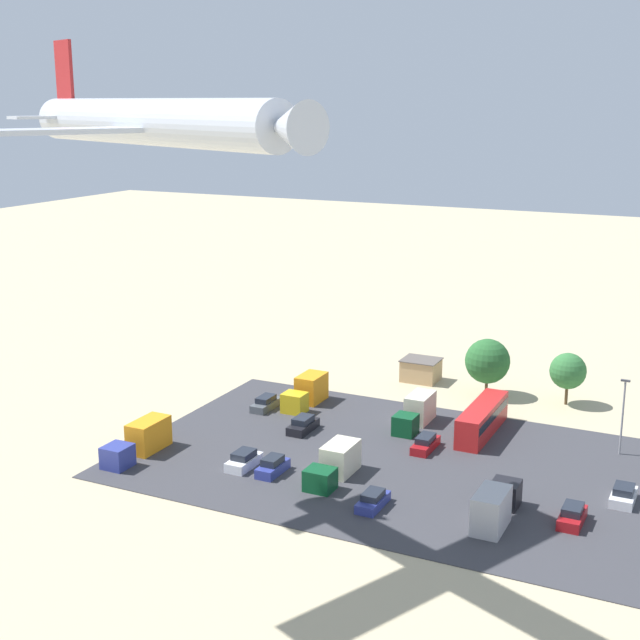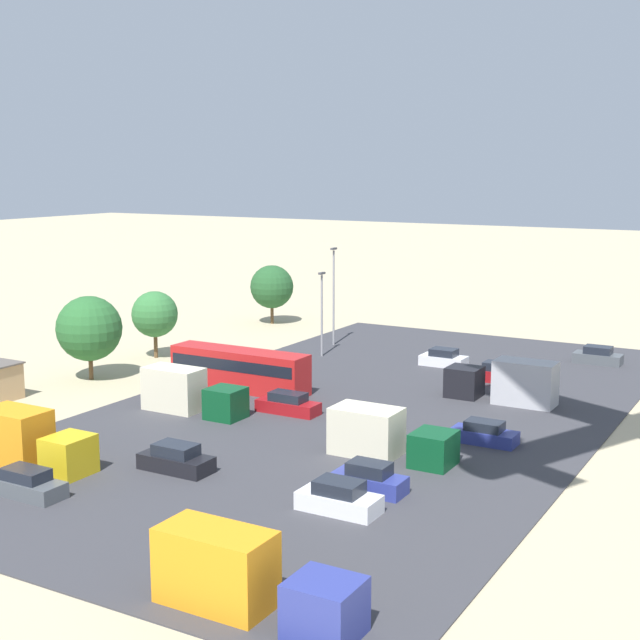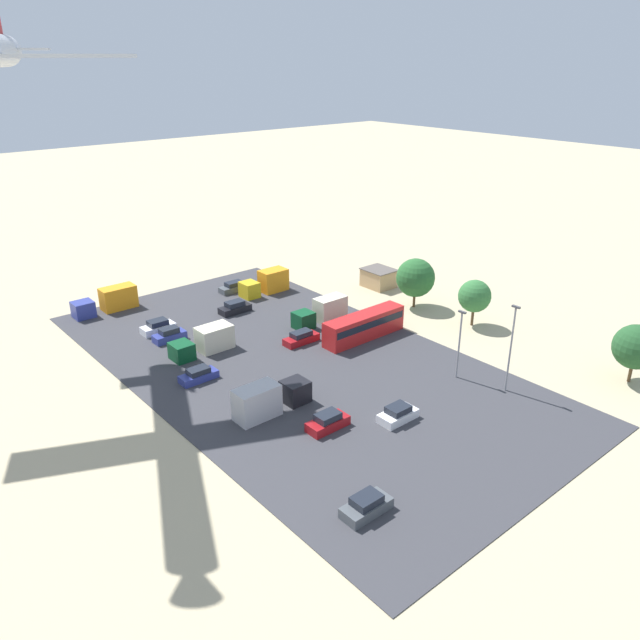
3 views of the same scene
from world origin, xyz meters
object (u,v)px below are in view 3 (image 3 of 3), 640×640
(shed_building, at_px, (379,278))
(parked_truck_4, at_px, (205,341))
(parked_car_4, at_px, (235,308))
(parked_car_8, at_px, (328,422))
(parked_car_0, at_px, (366,506))
(parked_truck_1, at_px, (109,301))
(parked_car_7, at_px, (199,375))
(parked_truck_2, at_px, (268,399))
(parked_car_6, at_px, (234,287))
(parked_car_2, at_px, (158,327))
(parked_car_3, at_px, (398,414))
(parked_truck_3, at_px, (323,312))
(parked_car_5, at_px, (301,338))
(bus, at_px, (364,325))
(parked_car_1, at_px, (169,335))
(parked_truck_0, at_px, (267,283))

(shed_building, distance_m, parked_truck_4, 32.21)
(parked_car_4, relative_size, parked_car_8, 1.04)
(parked_car_0, distance_m, parked_truck_1, 52.96)
(parked_car_7, distance_m, parked_truck_4, 7.17)
(parked_car_4, bearing_deg, parked_truck_2, -26.10)
(parked_car_6, height_order, parked_car_7, parked_car_6)
(parked_car_2, xyz_separation_m, parked_car_4, (-0.75, -11.16, -0.01))
(shed_building, bearing_deg, parked_truck_1, 64.34)
(parked_car_3, xyz_separation_m, parked_truck_3, (23.22, -10.24, 0.79))
(parked_car_5, bearing_deg, parked_car_6, -10.09)
(parked_truck_1, bearing_deg, parked_car_8, -174.98)
(parked_car_2, bearing_deg, parked_car_0, 175.05)
(bus, bearing_deg, parked_car_2, 45.89)
(parked_car_1, bearing_deg, parked_truck_2, 178.34)
(shed_building, xyz_separation_m, parked_car_3, (-28.21, 25.73, -0.70))
(parked_car_7, bearing_deg, parked_truck_2, -169.83)
(bus, distance_m, parked_truck_1, 35.85)
(parked_car_4, relative_size, parked_truck_3, 0.56)
(shed_building, bearing_deg, parked_car_5, 110.87)
(shed_building, bearing_deg, parked_car_8, 128.00)
(parked_car_2, height_order, parked_truck_2, parked_truck_2)
(parked_truck_1, bearing_deg, parked_truck_3, -137.72)
(shed_building, xyz_separation_m, parked_truck_2, (-18.97, 34.52, 0.16))
(parked_car_5, relative_size, parked_car_7, 1.11)
(parked_car_4, bearing_deg, parked_truck_4, -49.07)
(parked_car_8, bearing_deg, parked_car_0, 153.14)
(parked_truck_3, bearing_deg, parked_truck_1, 42.28)
(parked_car_6, bearing_deg, parked_truck_0, -135.18)
(parked_car_7, height_order, parked_car_8, parked_car_8)
(bus, distance_m, parked_car_3, 19.32)
(parked_car_1, distance_m, parked_car_2, 3.24)
(bus, xyz_separation_m, parked_truck_0, (21.11, -0.28, -0.24))
(shed_building, height_order, parked_truck_4, parked_truck_4)
(parked_car_3, height_order, parked_truck_2, parked_truck_2)
(parked_car_7, bearing_deg, parked_car_0, 177.84)
(parked_car_6, relative_size, parked_car_7, 1.08)
(parked_car_0, relative_size, parked_car_7, 0.99)
(parked_car_6, bearing_deg, parked_car_0, 158.23)
(parked_car_0, xyz_separation_m, parked_car_5, (27.52, -15.58, -0.02))
(parked_truck_1, bearing_deg, parked_car_1, -173.32)
(parked_car_5, height_order, parked_car_7, parked_car_5)
(parked_car_1, relative_size, parked_car_8, 0.95)
(parked_truck_3, bearing_deg, parked_truck_2, 126.33)
(parked_car_6, bearing_deg, parked_truck_2, 152.44)
(parked_car_2, bearing_deg, parked_truck_4, -169.24)
(parked_car_2, bearing_deg, parked_truck_0, -81.59)
(parked_car_5, bearing_deg, parked_car_1, 47.27)
(parked_car_2, xyz_separation_m, parked_truck_4, (-8.95, -1.70, 0.65))
(parked_car_6, distance_m, parked_truck_4, 20.72)
(parked_car_3, relative_size, parked_car_8, 0.95)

